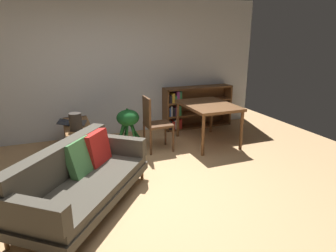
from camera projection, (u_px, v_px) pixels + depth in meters
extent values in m
plane|color=tan|center=(143.00, 197.00, 3.76)|extent=(8.16, 8.16, 0.00)
cube|color=silver|center=(101.00, 68.00, 5.76)|extent=(6.80, 0.10, 2.70)
cylinder|color=brown|center=(142.00, 174.00, 4.19)|extent=(0.04, 0.04, 0.15)
cylinder|color=brown|center=(99.00, 168.00, 4.39)|extent=(0.04, 0.04, 0.15)
cylinder|color=brown|center=(6.00, 243.00, 2.81)|extent=(0.04, 0.04, 0.15)
cube|color=#474238|center=(87.00, 192.00, 3.46)|extent=(1.81, 1.99, 0.10)
cube|color=#474238|center=(86.00, 185.00, 3.43)|extent=(1.74, 1.91, 0.10)
cube|color=#474238|center=(61.00, 162.00, 3.45)|extent=(1.27, 1.53, 0.41)
cube|color=#474238|center=(119.00, 145.00, 4.18)|extent=(0.70, 0.60, 0.25)
cube|color=#474238|center=(30.00, 213.00, 2.58)|extent=(0.70, 0.60, 0.25)
cube|color=#4C894C|center=(80.00, 158.00, 3.58)|extent=(0.43, 0.47, 0.44)
cube|color=red|center=(96.00, 148.00, 3.88)|extent=(0.44, 0.47, 0.45)
cube|color=brown|center=(76.00, 130.00, 5.51)|extent=(0.42, 0.04, 0.53)
cube|color=brown|center=(82.00, 151.00, 4.52)|extent=(0.42, 0.04, 0.53)
cube|color=brown|center=(79.00, 142.00, 5.03)|extent=(0.42, 1.12, 0.04)
cube|color=brown|center=(77.00, 126.00, 4.94)|extent=(0.42, 1.16, 0.04)
cube|color=brown|center=(80.00, 153.00, 5.09)|extent=(0.42, 1.12, 0.04)
cube|color=#333338|center=(79.00, 123.00, 5.01)|extent=(0.30, 0.38, 0.02)
cube|color=black|center=(65.00, 122.00, 4.98)|extent=(0.29, 0.37, 0.05)
cylinder|color=#2D2823|center=(76.00, 122.00, 4.63)|extent=(0.20, 0.20, 0.28)
cylinder|color=slate|center=(75.00, 118.00, 4.61)|extent=(0.11, 0.11, 0.01)
cylinder|color=#333338|center=(129.00, 145.00, 5.24)|extent=(0.26, 0.26, 0.18)
cylinder|color=#195623|center=(134.00, 130.00, 5.22)|extent=(0.24, 0.07, 0.37)
cylinder|color=#195623|center=(132.00, 126.00, 5.27)|extent=(0.24, 0.26, 0.50)
cylinder|color=#195623|center=(126.00, 129.00, 5.25)|extent=(0.06, 0.24, 0.40)
cylinder|color=#195623|center=(124.00, 130.00, 5.18)|extent=(0.16, 0.14, 0.41)
cylinder|color=#195623|center=(123.00, 126.00, 5.07)|extent=(0.24, 0.10, 0.60)
cylinder|color=#195623|center=(127.00, 131.00, 5.07)|extent=(0.11, 0.19, 0.45)
cylinder|color=#195623|center=(132.00, 127.00, 5.08)|extent=(0.11, 0.20, 0.55)
ellipsoid|color=#195623|center=(128.00, 118.00, 5.09)|extent=(0.39, 0.39, 0.28)
cylinder|color=brown|center=(178.00, 120.00, 5.90)|extent=(0.06, 0.06, 0.71)
cylinder|color=brown|center=(203.00, 136.00, 4.94)|extent=(0.06, 0.06, 0.71)
cylinder|color=brown|center=(211.00, 116.00, 6.16)|extent=(0.06, 0.06, 0.71)
cylinder|color=brown|center=(241.00, 131.00, 5.21)|extent=(0.06, 0.06, 0.71)
cube|color=brown|center=(208.00, 105.00, 5.44)|extent=(0.86, 1.18, 0.05)
cylinder|color=#56351E|center=(165.00, 133.00, 5.47)|extent=(0.04, 0.04, 0.45)
cylinder|color=#56351E|center=(173.00, 139.00, 5.15)|extent=(0.04, 0.04, 0.45)
cylinder|color=#56351E|center=(144.00, 136.00, 5.32)|extent=(0.04, 0.04, 0.45)
cylinder|color=#56351E|center=(151.00, 143.00, 5.00)|extent=(0.04, 0.04, 0.45)
cube|color=#56351E|center=(158.00, 125.00, 5.16)|extent=(0.45, 0.41, 0.04)
cube|color=#56351E|center=(147.00, 111.00, 5.01)|extent=(0.04, 0.36, 0.48)
cube|color=brown|center=(166.00, 110.00, 6.26)|extent=(0.04, 0.33, 0.90)
cube|color=brown|center=(227.00, 104.00, 6.79)|extent=(0.04, 0.33, 0.90)
cube|color=brown|center=(198.00, 87.00, 6.40)|extent=(1.55, 0.33, 0.04)
cube|color=brown|center=(197.00, 125.00, 6.65)|extent=(1.55, 0.33, 0.04)
cube|color=brown|center=(195.00, 105.00, 6.66)|extent=(1.52, 0.04, 0.90)
cube|color=brown|center=(197.00, 113.00, 6.57)|extent=(1.52, 0.32, 0.04)
cube|color=brown|center=(198.00, 100.00, 6.48)|extent=(1.52, 0.32, 0.04)
cube|color=black|center=(169.00, 124.00, 6.36)|extent=(0.05, 0.28, 0.19)
cube|color=red|center=(171.00, 124.00, 6.39)|extent=(0.07, 0.26, 0.17)
cube|color=silver|center=(174.00, 124.00, 6.39)|extent=(0.04, 0.21, 0.19)
cube|color=#993884|center=(176.00, 123.00, 6.42)|extent=(0.03, 0.26, 0.19)
cube|color=red|center=(178.00, 123.00, 6.44)|extent=(0.06, 0.26, 0.20)
cube|color=#2D5199|center=(168.00, 111.00, 6.27)|extent=(0.03, 0.25, 0.19)
cube|color=silver|center=(170.00, 110.00, 6.27)|extent=(0.03, 0.22, 0.22)
cube|color=black|center=(172.00, 111.00, 6.30)|extent=(0.06, 0.26, 0.19)
cube|color=#993884|center=(175.00, 111.00, 6.32)|extent=(0.06, 0.23, 0.18)
cube|color=#337F47|center=(178.00, 110.00, 6.34)|extent=(0.06, 0.24, 0.20)
cube|color=black|center=(169.00, 98.00, 6.20)|extent=(0.05, 0.28, 0.16)
cube|color=gold|center=(172.00, 98.00, 6.20)|extent=(0.06, 0.21, 0.20)
cube|color=#337F47|center=(174.00, 99.00, 6.24)|extent=(0.03, 0.28, 0.14)
cube|color=#993884|center=(177.00, 96.00, 6.23)|extent=(0.06, 0.20, 0.24)
cube|color=#337F47|center=(179.00, 96.00, 6.26)|extent=(0.05, 0.22, 0.24)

